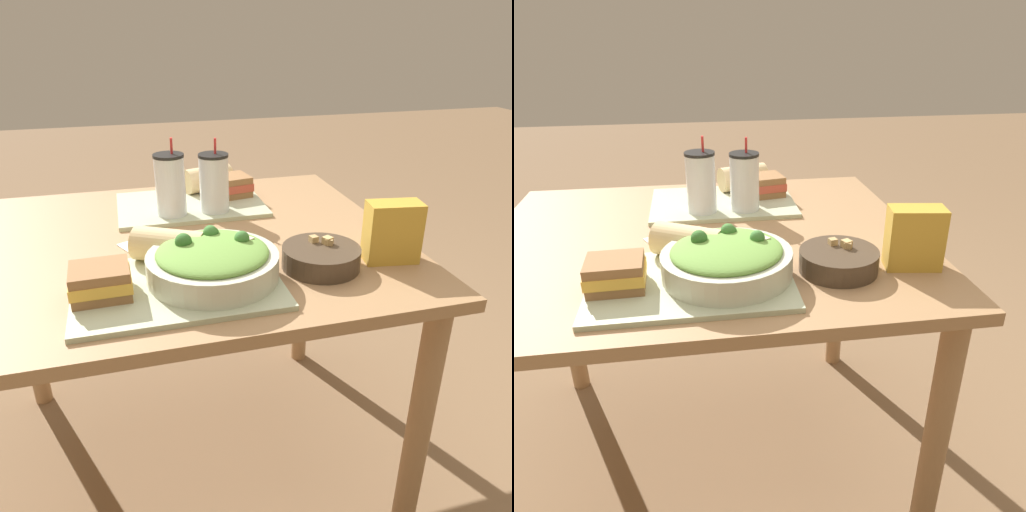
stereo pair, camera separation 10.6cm
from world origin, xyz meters
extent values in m
plane|color=#846647|center=(0.00, 0.00, 0.00)|extent=(12.00, 12.00, 0.00)
cube|color=#A37A51|center=(0.00, 0.00, 0.75)|extent=(1.13, 0.95, 0.03)
cylinder|color=#A37A51|center=(0.50, -0.42, 0.37)|extent=(0.06, 0.06, 0.74)
cylinder|color=#A37A51|center=(-0.50, 0.42, 0.37)|extent=(0.06, 0.06, 0.74)
cylinder|color=#A37A51|center=(0.50, 0.42, 0.37)|extent=(0.06, 0.06, 0.74)
cube|color=#B2BC99|center=(-0.04, -0.26, 0.77)|extent=(0.43, 0.31, 0.01)
cube|color=#B2BC99|center=(0.06, 0.25, 0.77)|extent=(0.43, 0.31, 0.01)
cylinder|color=beige|center=(0.04, -0.26, 0.81)|extent=(0.28, 0.28, 0.06)
ellipsoid|color=#6B9E42|center=(0.04, -0.26, 0.84)|extent=(0.24, 0.24, 0.04)
sphere|color=#427F38|center=(0.11, -0.24, 0.86)|extent=(0.03, 0.03, 0.03)
sphere|color=#427F38|center=(0.05, -0.19, 0.86)|extent=(0.03, 0.03, 0.03)
sphere|color=#38702D|center=(0.05, -0.19, 0.86)|extent=(0.03, 0.03, 0.03)
sphere|color=#38702D|center=(-0.02, -0.23, 0.86)|extent=(0.04, 0.04, 0.04)
cube|color=beige|center=(0.11, -0.23, 0.85)|extent=(0.06, 0.06, 0.01)
cube|color=beige|center=(0.05, -0.29, 0.85)|extent=(0.07, 0.06, 0.01)
cube|color=beige|center=(-0.01, -0.25, 0.85)|extent=(0.06, 0.04, 0.01)
cylinder|color=#473828|center=(0.29, -0.25, 0.79)|extent=(0.18, 0.18, 0.05)
cylinder|color=#4C2814|center=(0.29, -0.25, 0.81)|extent=(0.16, 0.16, 0.01)
cube|color=tan|center=(0.29, -0.21, 0.82)|extent=(0.02, 0.02, 0.02)
cube|color=tan|center=(0.31, -0.24, 0.82)|extent=(0.02, 0.02, 0.02)
cube|color=tan|center=(0.31, -0.23, 0.83)|extent=(0.03, 0.03, 0.02)
cube|color=olive|center=(-0.19, -0.27, 0.79)|extent=(0.12, 0.10, 0.02)
cube|color=#EFB742|center=(-0.19, -0.27, 0.81)|extent=(0.12, 0.11, 0.02)
cube|color=olive|center=(-0.19, -0.27, 0.83)|extent=(0.12, 0.10, 0.02)
cylinder|color=#DBBC84|center=(-0.04, -0.15, 0.82)|extent=(0.18, 0.15, 0.08)
cylinder|color=beige|center=(0.03, -0.19, 0.82)|extent=(0.04, 0.07, 0.07)
cube|color=olive|center=(0.20, 0.28, 0.79)|extent=(0.12, 0.12, 0.02)
cube|color=#C64C38|center=(0.20, 0.28, 0.81)|extent=(0.13, 0.12, 0.02)
cube|color=olive|center=(0.20, 0.28, 0.83)|extent=(0.12, 0.12, 0.02)
cylinder|color=#DBBC84|center=(0.14, 0.36, 0.82)|extent=(0.17, 0.12, 0.08)
cylinder|color=beige|center=(0.21, 0.38, 0.82)|extent=(0.03, 0.07, 0.07)
cylinder|color=silver|center=(0.00, 0.16, 0.86)|extent=(0.08, 0.08, 0.17)
cylinder|color=black|center=(0.00, 0.16, 0.85)|extent=(0.07, 0.07, 0.14)
cylinder|color=black|center=(0.00, 0.16, 0.95)|extent=(0.09, 0.09, 0.01)
cylinder|color=red|center=(0.01, 0.16, 0.97)|extent=(0.01, 0.01, 0.05)
cylinder|color=silver|center=(0.12, 0.16, 0.86)|extent=(0.08, 0.08, 0.16)
cylinder|color=maroon|center=(0.12, 0.16, 0.85)|extent=(0.07, 0.07, 0.13)
cylinder|color=black|center=(0.12, 0.16, 0.94)|extent=(0.09, 0.09, 0.01)
cylinder|color=red|center=(0.13, 0.16, 0.97)|extent=(0.01, 0.01, 0.05)
cube|color=gold|center=(0.46, -0.26, 0.84)|extent=(0.13, 0.08, 0.14)
cube|color=white|center=(-0.09, -0.01, 0.77)|extent=(0.15, 0.13, 0.00)
camera|label=1|loc=(-0.12, -1.20, 1.28)|focal=35.00mm
camera|label=2|loc=(-0.02, -1.22, 1.28)|focal=35.00mm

